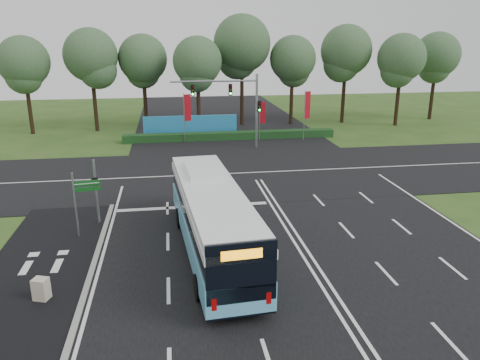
# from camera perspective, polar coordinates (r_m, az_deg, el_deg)

# --- Properties ---
(ground) EXTENTS (120.00, 120.00, 0.00)m
(ground) POSITION_cam_1_polar(r_m,az_deg,el_deg) (26.02, 5.99, -6.61)
(ground) COLOR #2A4E1A
(ground) RESTS_ON ground
(road_main) EXTENTS (20.00, 120.00, 0.04)m
(road_main) POSITION_cam_1_polar(r_m,az_deg,el_deg) (26.01, 5.99, -6.57)
(road_main) COLOR black
(road_main) RESTS_ON ground
(road_cross) EXTENTS (120.00, 14.00, 0.05)m
(road_cross) POSITION_cam_1_polar(r_m,az_deg,el_deg) (37.03, 1.37, 0.88)
(road_cross) COLOR black
(road_cross) RESTS_ON ground
(bike_path) EXTENTS (5.00, 18.00, 0.06)m
(bike_path) POSITION_cam_1_polar(r_m,az_deg,el_deg) (23.41, -23.60, -10.88)
(bike_path) COLOR black
(bike_path) RESTS_ON ground
(kerb_strip) EXTENTS (0.25, 18.00, 0.12)m
(kerb_strip) POSITION_cam_1_polar(r_m,az_deg,el_deg) (22.87, -17.70, -10.79)
(kerb_strip) COLOR gray
(kerb_strip) RESTS_ON ground
(city_bus) EXTENTS (3.65, 13.18, 3.74)m
(city_bus) POSITION_cam_1_polar(r_m,az_deg,el_deg) (23.09, -3.43, -4.68)
(city_bus) COLOR #5DB2D8
(city_bus) RESTS_ON ground
(pedestrian_signal) EXTENTS (0.34, 0.43, 3.85)m
(pedestrian_signal) POSITION_cam_1_polar(r_m,az_deg,el_deg) (27.72, -17.15, -1.14)
(pedestrian_signal) COLOR gray
(pedestrian_signal) RESTS_ON ground
(street_sign) EXTENTS (1.41, 0.28, 3.65)m
(street_sign) POSITION_cam_1_polar(r_m,az_deg,el_deg) (26.14, -18.81, -1.90)
(street_sign) COLOR gray
(street_sign) RESTS_ON ground
(utility_cabinet) EXTENTS (0.72, 0.66, 0.99)m
(utility_cabinet) POSITION_cam_1_polar(r_m,az_deg,el_deg) (21.37, -23.08, -12.18)
(utility_cabinet) COLOR beige
(utility_cabinet) RESTS_ON ground
(banner_flag_left) EXTENTS (0.72, 0.18, 4.95)m
(banner_flag_left) POSITION_cam_1_polar(r_m,az_deg,el_deg) (47.39, -6.53, 8.37)
(banner_flag_left) COLOR gray
(banner_flag_left) RESTS_ON ground
(banner_flag_mid) EXTENTS (0.59, 0.15, 4.02)m
(banner_flag_mid) POSITION_cam_1_polar(r_m,az_deg,el_deg) (48.25, 2.69, 7.94)
(banner_flag_mid) COLOR gray
(banner_flag_mid) RESTS_ON ground
(banner_flag_right) EXTENTS (0.71, 0.35, 5.15)m
(banner_flag_right) POSITION_cam_1_polar(r_m,az_deg,el_deg) (48.36, 8.12, 8.64)
(banner_flag_right) COLOR gray
(banner_flag_right) RESTS_ON ground
(traffic_light_gantry) EXTENTS (8.41, 0.28, 7.00)m
(traffic_light_gantry) POSITION_cam_1_polar(r_m,az_deg,el_deg) (44.33, -0.25, 9.76)
(traffic_light_gantry) COLOR gray
(traffic_light_gantry) RESTS_ON ground
(hedge) EXTENTS (22.00, 1.20, 0.80)m
(hedge) POSITION_cam_1_polar(r_m,az_deg,el_deg) (48.93, -1.18, 5.41)
(hedge) COLOR #133516
(hedge) RESTS_ON ground
(blue_hoarding) EXTENTS (10.00, 0.30, 2.20)m
(blue_hoarding) POSITION_cam_1_polar(r_m,az_deg,el_deg) (50.89, -6.06, 6.59)
(blue_hoarding) COLOR #227FB8
(blue_hoarding) RESTS_ON ground
(eucalyptus_row) EXTENTS (53.85, 9.31, 12.81)m
(eucalyptus_row) POSITION_cam_1_polar(r_m,az_deg,el_deg) (55.52, 1.26, 15.02)
(eucalyptus_row) COLOR black
(eucalyptus_row) RESTS_ON ground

